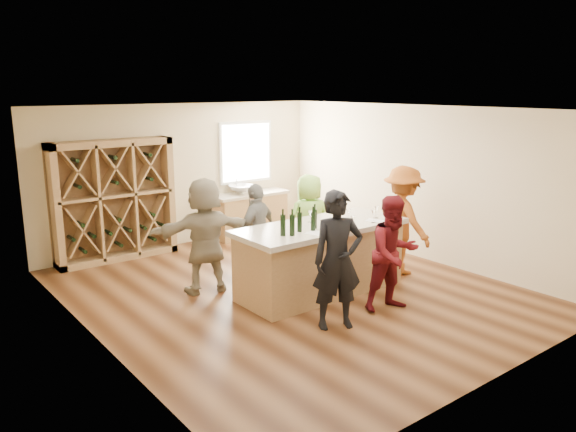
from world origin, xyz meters
TOP-DOWN VIEW (x-y plane):
  - floor at (0.00, 0.00)m, footprint 6.00×7.00m
  - ceiling at (0.00, 0.00)m, footprint 6.00×7.00m
  - wall_back at (0.00, 3.55)m, footprint 6.00×0.10m
  - wall_front at (0.00, -3.55)m, footprint 6.00×0.10m
  - wall_left at (-3.05, 0.00)m, footprint 0.10×7.00m
  - wall_right at (3.05, 0.00)m, footprint 0.10×7.00m
  - window_frame at (1.50, 3.47)m, footprint 1.30×0.06m
  - window_pane at (1.50, 3.44)m, footprint 1.18×0.01m
  - wine_rack at (-1.50, 3.27)m, footprint 2.20×0.45m
  - back_counter_base at (1.40, 3.20)m, footprint 1.60×0.58m
  - back_counter_top at (1.40, 3.20)m, footprint 1.70×0.62m
  - sink at (1.20, 3.20)m, footprint 0.54×0.54m
  - faucet at (1.20, 3.38)m, footprint 0.02×0.02m
  - tasting_counter_base at (0.34, -0.31)m, footprint 2.60×1.00m
  - tasting_counter_top at (0.34, -0.31)m, footprint 2.72×1.12m
  - wine_bottle_a at (-0.52, -0.49)m, footprint 0.10×0.10m
  - wine_bottle_b at (-0.41, -0.55)m, footprint 0.08×0.08m
  - wine_bottle_c at (-0.20, -0.45)m, footprint 0.08×0.08m
  - wine_bottle_d at (-0.00, -0.52)m, footprint 0.08×0.08m
  - wine_bottle_e at (0.10, -0.43)m, footprint 0.08×0.08m
  - wine_glass_a at (0.08, -0.74)m, footprint 0.09×0.09m
  - wine_glass_b at (0.52, -0.80)m, footprint 0.10×0.10m
  - wine_glass_c at (1.05, -0.72)m, footprint 0.10×0.10m
  - wine_glass_d at (0.81, -0.41)m, footprint 0.09×0.09m
  - wine_glass_e at (1.31, -0.53)m, footprint 0.08×0.08m
  - tasting_menu_a at (-0.04, -0.70)m, footprint 0.33×0.39m
  - tasting_menu_b at (0.56, -0.66)m, footprint 0.29×0.34m
  - tasting_menu_c at (1.15, -0.65)m, footprint 0.29×0.33m
  - person_near_left at (-0.34, -1.42)m, footprint 0.81×0.72m
  - person_near_right at (0.69, -1.46)m, footprint 0.88×0.59m
  - person_server at (2.05, -0.45)m, footprint 0.71×1.25m
  - person_far_mid at (-0.09, 0.78)m, footprint 1.05×0.79m
  - person_far_right at (1.00, 0.76)m, footprint 0.91×0.71m
  - person_far_left at (-1.04, 0.80)m, footprint 1.77×1.02m
  - wine_glass_f at (0.29, -0.11)m, footprint 0.07×0.07m

SIDE VIEW (x-z plane):
  - floor at x=0.00m, z-range -0.10..0.00m
  - back_counter_base at x=1.40m, z-range 0.00..0.86m
  - tasting_counter_base at x=0.34m, z-range 0.00..1.00m
  - person_far_mid at x=-0.09m, z-range 0.00..1.60m
  - person_far_right at x=1.00m, z-range 0.00..1.65m
  - person_near_right at x=0.69m, z-range 0.00..1.66m
  - back_counter_top at x=1.40m, z-range 0.86..0.92m
  - person_far_left at x=-1.04m, z-range 0.00..1.80m
  - person_server at x=2.05m, z-range 0.00..1.84m
  - person_near_left at x=-0.34m, z-range 0.00..1.84m
  - sink at x=1.20m, z-range 0.92..1.11m
  - tasting_counter_top at x=0.34m, z-range 1.00..1.08m
  - faucet at x=1.20m, z-range 0.92..1.22m
  - tasting_menu_a at x=-0.04m, z-range 1.08..1.08m
  - tasting_menu_b at x=0.56m, z-range 1.08..1.08m
  - tasting_menu_c at x=1.15m, z-range 1.08..1.08m
  - wine_rack at x=-1.50m, z-range 0.00..2.20m
  - wine_glass_f at x=0.29m, z-range 1.08..1.26m
  - wine_glass_a at x=0.08m, z-range 1.08..1.27m
  - wine_glass_e at x=1.31m, z-range 1.08..1.27m
  - wine_glass_d at x=0.81m, z-range 1.08..1.27m
  - wine_glass_b at x=0.52m, z-range 1.08..1.28m
  - wine_glass_c at x=1.05m, z-range 1.08..1.28m
  - wine_bottle_d at x=0.00m, z-range 1.08..1.36m
  - wine_bottle_c at x=-0.20m, z-range 1.08..1.37m
  - wine_bottle_e at x=0.10m, z-range 1.08..1.37m
  - wine_bottle_b at x=-0.41m, z-range 1.08..1.38m
  - wine_bottle_a at x=-0.52m, z-range 1.08..1.39m
  - wall_back at x=0.00m, z-range 0.00..2.80m
  - wall_front at x=0.00m, z-range 0.00..2.80m
  - wall_left at x=-3.05m, z-range 0.00..2.80m
  - wall_right at x=3.05m, z-range 0.00..2.80m
  - window_frame at x=1.50m, z-range 1.10..2.40m
  - window_pane at x=1.50m, z-range 1.16..2.34m
  - ceiling at x=0.00m, z-range 2.80..2.90m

